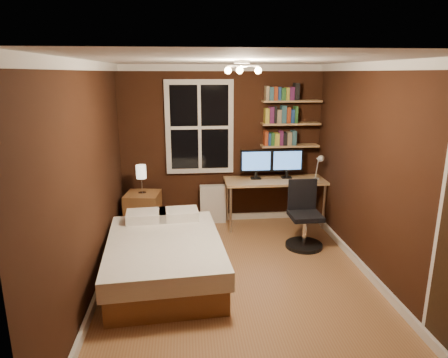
{
  "coord_description": "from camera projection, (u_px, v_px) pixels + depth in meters",
  "views": [
    {
      "loc": [
        -0.58,
        -4.17,
        2.38
      ],
      "look_at": [
        -0.12,
        0.45,
        1.14
      ],
      "focal_mm": 32.0,
      "sensor_mm": 36.0,
      "label": 1
    }
  ],
  "objects": [
    {
      "name": "floor",
      "position": [
        238.0,
        282.0,
        4.67
      ],
      "size": [
        4.2,
        4.2,
        0.0
      ],
      "primitive_type": "plane",
      "color": "brown",
      "rests_on": "ground"
    },
    {
      "name": "wall_back",
      "position": [
        222.0,
        146.0,
        6.37
      ],
      "size": [
        3.2,
        0.04,
        2.5
      ],
      "primitive_type": "cube",
      "color": "black",
      "rests_on": "ground"
    },
    {
      "name": "wall_left",
      "position": [
        89.0,
        183.0,
        4.2
      ],
      "size": [
        0.04,
        4.2,
        2.5
      ],
      "primitive_type": "cube",
      "color": "black",
      "rests_on": "ground"
    },
    {
      "name": "wall_right",
      "position": [
        380.0,
        176.0,
        4.5
      ],
      "size": [
        0.04,
        4.2,
        2.5
      ],
      "primitive_type": "cube",
      "color": "black",
      "rests_on": "ground"
    },
    {
      "name": "ceiling",
      "position": [
        241.0,
        60.0,
        4.03
      ],
      "size": [
        3.2,
        4.2,
        0.02
      ],
      "primitive_type": "cube",
      "color": "white",
      "rests_on": "wall_back"
    },
    {
      "name": "window",
      "position": [
        200.0,
        127.0,
        6.23
      ],
      "size": [
        1.06,
        0.06,
        1.46
      ],
      "primitive_type": "cube",
      "color": "silver",
      "rests_on": "wall_back"
    },
    {
      "name": "ceiling_fixture",
      "position": [
        242.0,
        70.0,
        3.96
      ],
      "size": [
        0.44,
        0.44,
        0.18
      ],
      "primitive_type": null,
      "color": "beige",
      "rests_on": "ceiling"
    },
    {
      "name": "bookshelf_lower",
      "position": [
        290.0,
        146.0,
        6.36
      ],
      "size": [
        0.92,
        0.22,
        0.03
      ],
      "primitive_type": "cube",
      "color": "#AB7E53",
      "rests_on": "wall_back"
    },
    {
      "name": "books_row_lower",
      "position": [
        290.0,
        138.0,
        6.32
      ],
      "size": [
        0.48,
        0.16,
        0.23
      ],
      "primitive_type": null,
      "color": "#96391B",
      "rests_on": "bookshelf_lower"
    },
    {
      "name": "bookshelf_middle",
      "position": [
        291.0,
        124.0,
        6.27
      ],
      "size": [
        0.92,
        0.22,
        0.03
      ],
      "primitive_type": "cube",
      "color": "#AB7E53",
      "rests_on": "wall_back"
    },
    {
      "name": "books_row_middle",
      "position": [
        291.0,
        115.0,
        6.23
      ],
      "size": [
        0.48,
        0.16,
        0.23
      ],
      "primitive_type": null,
      "color": "navy",
      "rests_on": "bookshelf_middle"
    },
    {
      "name": "bookshelf_upper",
      "position": [
        292.0,
        101.0,
        6.18
      ],
      "size": [
        0.92,
        0.22,
        0.03
      ],
      "primitive_type": "cube",
      "color": "#AB7E53",
      "rests_on": "wall_back"
    },
    {
      "name": "books_row_upper",
      "position": [
        292.0,
        93.0,
        6.14
      ],
      "size": [
        0.48,
        0.16,
        0.23
      ],
      "primitive_type": null,
      "color": "#296029",
      "rests_on": "bookshelf_upper"
    },
    {
      "name": "bed",
      "position": [
        165.0,
        257.0,
        4.71
      ],
      "size": [
        1.44,
        1.91,
        0.62
      ],
      "rotation": [
        0.0,
        0.0,
        0.07
      ],
      "color": "brown",
      "rests_on": "ground"
    },
    {
      "name": "nightstand",
      "position": [
        143.0,
        213.0,
        6.09
      ],
      "size": [
        0.56,
        0.56,
        0.62
      ],
      "primitive_type": "cube",
      "rotation": [
        0.0,
        0.0,
        -0.13
      ],
      "color": "brown",
      "rests_on": "ground"
    },
    {
      "name": "bedside_lamp",
      "position": [
        142.0,
        179.0,
        5.95
      ],
      "size": [
        0.15,
        0.15,
        0.44
      ],
      "primitive_type": null,
      "color": "#ECE2C8",
      "rests_on": "nightstand"
    },
    {
      "name": "radiator",
      "position": [
        213.0,
        204.0,
        6.49
      ],
      "size": [
        0.41,
        0.15,
        0.62
      ],
      "primitive_type": "cube",
      "color": "silver",
      "rests_on": "ground"
    },
    {
      "name": "desk",
      "position": [
        275.0,
        183.0,
        6.29
      ],
      "size": [
        1.58,
        0.59,
        0.75
      ],
      "color": "#AB7E53",
      "rests_on": "ground"
    },
    {
      "name": "monitor_left",
      "position": [
        256.0,
        164.0,
        6.26
      ],
      "size": [
        0.5,
        0.12,
        0.46
      ],
      "primitive_type": null,
      "color": "black",
      "rests_on": "desk"
    },
    {
      "name": "monitor_right",
      "position": [
        287.0,
        164.0,
        6.31
      ],
      "size": [
        0.5,
        0.12,
        0.46
      ],
      "primitive_type": null,
      "color": "black",
      "rests_on": "desk"
    },
    {
      "name": "desk_lamp",
      "position": [
        319.0,
        167.0,
        6.14
      ],
      "size": [
        0.14,
        0.32,
        0.44
      ],
      "primitive_type": null,
      "color": "silver",
      "rests_on": "desk"
    },
    {
      "name": "office_chair",
      "position": [
        304.0,
        222.0,
        5.58
      ],
      "size": [
        0.52,
        0.52,
        0.94
      ],
      "rotation": [
        0.0,
        0.0,
        0.02
      ],
      "color": "black",
      "rests_on": "ground"
    }
  ]
}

